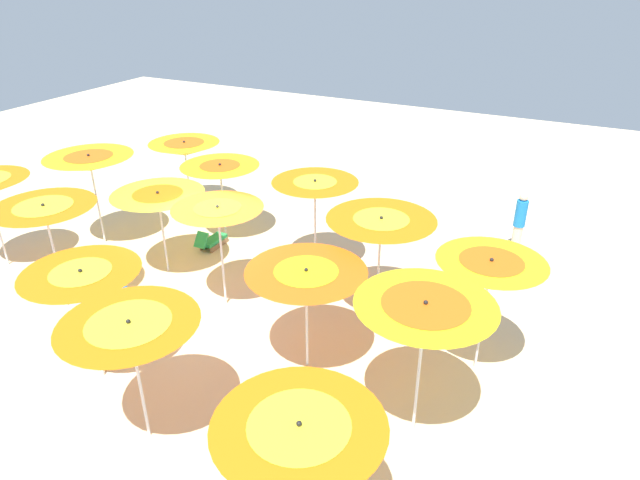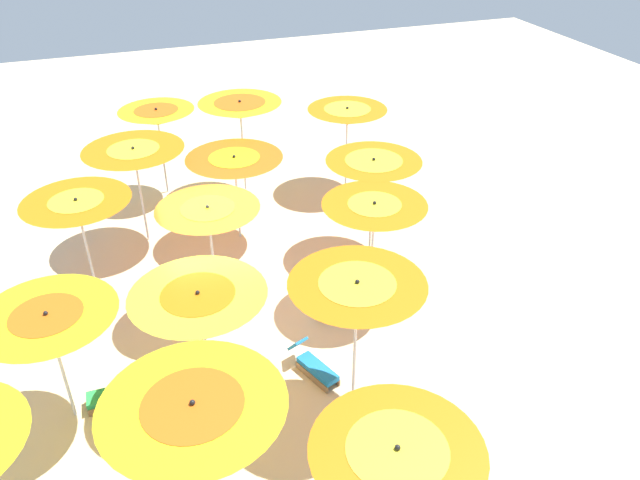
# 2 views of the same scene
# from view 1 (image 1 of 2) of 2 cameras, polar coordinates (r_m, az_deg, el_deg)

# --- Properties ---
(ground) EXTENTS (41.16, 41.16, 0.04)m
(ground) POSITION_cam_1_polar(r_m,az_deg,el_deg) (12.99, -11.12, -6.99)
(ground) COLOR beige
(beach_umbrella_0) EXTENTS (1.95, 1.95, 2.42)m
(beach_umbrella_0) POSITION_cam_1_polar(r_m,az_deg,el_deg) (10.32, 16.97, -3.02)
(beach_umbrella_0) COLOR silver
(beach_umbrella_0) RESTS_ON ground
(beach_umbrella_1) EXTENTS (2.27, 2.27, 2.43)m
(beach_umbrella_1) POSITION_cam_1_polar(r_m,az_deg,el_deg) (11.47, 6.23, 1.40)
(beach_umbrella_1) COLOR silver
(beach_umbrella_1) RESTS_ON ground
(beach_umbrella_2) EXTENTS (2.08, 2.08, 2.45)m
(beach_umbrella_2) POSITION_cam_1_polar(r_m,az_deg,el_deg) (13.30, -0.51, 5.26)
(beach_umbrella_2) COLOR silver
(beach_umbrella_2) RESTS_ON ground
(beach_umbrella_3) EXTENTS (2.13, 2.13, 2.20)m
(beach_umbrella_3) POSITION_cam_1_polar(r_m,az_deg,el_deg) (15.36, -10.15, 6.89)
(beach_umbrella_3) COLOR silver
(beach_umbrella_3) RESTS_ON ground
(beach_umbrella_4) EXTENTS (2.12, 2.12, 2.22)m
(beach_umbrella_4) POSITION_cam_1_polar(r_m,az_deg,el_deg) (17.51, -13.66, 9.05)
(beach_umbrella_4) COLOR silver
(beach_umbrella_4) RESTS_ON ground
(beach_umbrella_5) EXTENTS (2.16, 2.16, 2.58)m
(beach_umbrella_5) POSITION_cam_1_polar(r_m,az_deg,el_deg) (8.59, 10.62, -7.61)
(beach_umbrella_5) COLOR silver
(beach_umbrella_5) RESTS_ON ground
(beach_umbrella_6) EXTENTS (2.23, 2.23, 2.17)m
(beach_umbrella_6) POSITION_cam_1_polar(r_m,az_deg,el_deg) (10.07, -1.42, -3.95)
(beach_umbrella_6) COLOR silver
(beach_umbrella_6) RESTS_ON ground
(beach_umbrella_7) EXTENTS (1.96, 1.96, 2.46)m
(beach_umbrella_7) POSITION_cam_1_polar(r_m,az_deg,el_deg) (12.07, -10.35, 2.36)
(beach_umbrella_7) COLOR silver
(beach_umbrella_7) RESTS_ON ground
(beach_umbrella_8) EXTENTS (2.21, 2.21, 2.17)m
(beach_umbrella_8) POSITION_cam_1_polar(r_m,az_deg,el_deg) (13.89, -16.18, 3.98)
(beach_umbrella_8) COLOR silver
(beach_umbrella_8) RESTS_ON ground
(beach_umbrella_9) EXTENTS (2.28, 2.28, 2.56)m
(beach_umbrella_9) POSITION_cam_1_polar(r_m,az_deg,el_deg) (15.91, -22.46, 7.27)
(beach_umbrella_9) COLOR silver
(beach_umbrella_9) RESTS_ON ground
(beach_umbrella_10) EXTENTS (2.11, 2.11, 2.31)m
(beach_umbrella_10) POSITION_cam_1_polar(r_m,az_deg,el_deg) (7.00, -2.12, -19.59)
(beach_umbrella_10) COLOR silver
(beach_umbrella_10) RESTS_ON ground
(beach_umbrella_11) EXTENTS (2.13, 2.13, 2.33)m
(beach_umbrella_11) POSITION_cam_1_polar(r_m,az_deg,el_deg) (8.93, -18.82, -8.91)
(beach_umbrella_11) COLOR silver
(beach_umbrella_11) RESTS_ON ground
(beach_umbrella_12) EXTENTS (2.06, 2.06, 2.33)m
(beach_umbrella_12) POSITION_cam_1_polar(r_m,az_deg,el_deg) (10.57, -23.12, -3.85)
(beach_umbrella_12) COLOR silver
(beach_umbrella_12) RESTS_ON ground
(beach_umbrella_13) EXTENTS (2.15, 2.15, 2.54)m
(beach_umbrella_13) POSITION_cam_1_polar(r_m,az_deg,el_deg) (13.09, -26.29, 2.41)
(beach_umbrella_13) COLOR silver
(beach_umbrella_13) RESTS_ON ground
(lounger_0) EXTENTS (0.69, 1.18, 0.56)m
(lounger_0) POSITION_cam_1_polar(r_m,az_deg,el_deg) (13.68, -21.06, -5.51)
(lounger_0) COLOR olive
(lounger_0) RESTS_ON ground
(lounger_1) EXTENTS (1.07, 0.38, 0.62)m
(lounger_1) POSITION_cam_1_polar(r_m,az_deg,el_deg) (15.51, -11.00, -0.06)
(lounger_1) COLOR olive
(lounger_1) RESTS_ON ground
(lounger_2) EXTENTS (1.34, 0.46, 0.63)m
(lounger_2) POSITION_cam_1_polar(r_m,az_deg,el_deg) (12.08, -20.10, -9.91)
(lounger_2) COLOR olive
(lounger_2) RESTS_ON ground
(beachgoer_0) EXTENTS (0.30, 0.30, 1.75)m
(beachgoer_0) POSITION_cam_1_polar(r_m,az_deg,el_deg) (15.53, 19.69, 1.73)
(beachgoer_0) COLOR beige
(beachgoer_0) RESTS_ON ground
(beach_ball) EXTENTS (0.33, 0.33, 0.33)m
(beach_ball) POSITION_cam_1_polar(r_m,az_deg,el_deg) (9.36, -7.91, -21.38)
(beach_ball) COLOR #337FE5
(beach_ball) RESTS_ON ground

